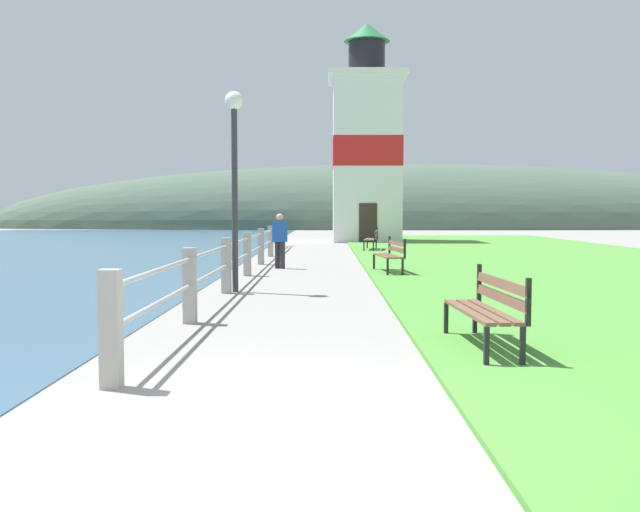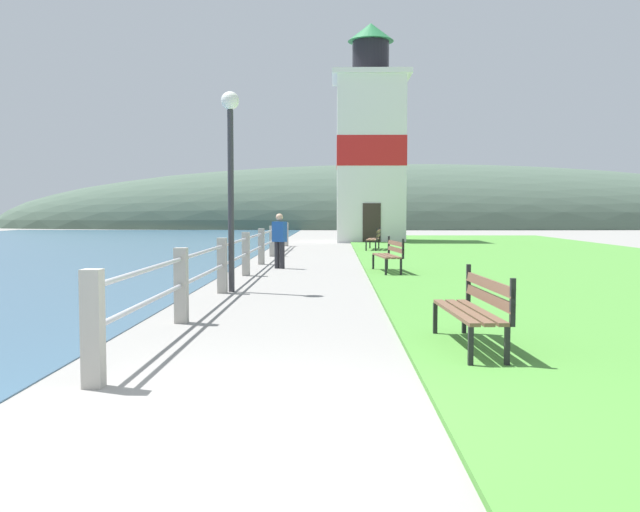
{
  "view_description": "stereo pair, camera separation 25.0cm",
  "coord_description": "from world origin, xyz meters",
  "px_view_note": "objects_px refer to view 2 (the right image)",
  "views": [
    {
      "loc": [
        0.49,
        -5.39,
        1.61
      ],
      "look_at": [
        0.33,
        15.33,
        0.3
      ],
      "focal_mm": 40.0,
      "sensor_mm": 36.0,
      "label": 1
    },
    {
      "loc": [
        0.74,
        -5.39,
        1.61
      ],
      "look_at": [
        0.33,
        15.33,
        0.3
      ],
      "focal_mm": 40.0,
      "sensor_mm": 36.0,
      "label": 2
    }
  ],
  "objects_px": {
    "lighthouse": "(370,148)",
    "lamp_post": "(231,154)",
    "park_bench_near": "(475,306)",
    "person_strolling": "(279,239)",
    "park_bench_midway": "(390,253)",
    "park_bench_far": "(375,238)"
  },
  "relations": [
    {
      "from": "park_bench_far",
      "to": "person_strolling",
      "type": "distance_m",
      "value": 9.39
    },
    {
      "from": "park_bench_far",
      "to": "person_strolling",
      "type": "bearing_deg",
      "value": 77.58
    },
    {
      "from": "park_bench_near",
      "to": "lamp_post",
      "type": "height_order",
      "value": "lamp_post"
    },
    {
      "from": "lamp_post",
      "to": "person_strolling",
      "type": "bearing_deg",
      "value": 84.86
    },
    {
      "from": "park_bench_far",
      "to": "lighthouse",
      "type": "bearing_deg",
      "value": -84.21
    },
    {
      "from": "park_bench_near",
      "to": "lamp_post",
      "type": "distance_m",
      "value": 7.4
    },
    {
      "from": "park_bench_near",
      "to": "lamp_post",
      "type": "xyz_separation_m",
      "value": [
        -3.65,
        6.04,
        2.2
      ]
    },
    {
      "from": "park_bench_near",
      "to": "lighthouse",
      "type": "bearing_deg",
      "value": -93.36
    },
    {
      "from": "lighthouse",
      "to": "lamp_post",
      "type": "xyz_separation_m",
      "value": [
        -3.93,
        -23.38,
        -2.16
      ]
    },
    {
      "from": "park_bench_near",
      "to": "person_strolling",
      "type": "distance_m",
      "value": 12.22
    },
    {
      "from": "park_bench_near",
      "to": "park_bench_far",
      "type": "distance_m",
      "value": 20.64
    },
    {
      "from": "park_bench_near",
      "to": "lighthouse",
      "type": "xyz_separation_m",
      "value": [
        0.27,
        29.43,
        4.36
      ]
    },
    {
      "from": "park_bench_far",
      "to": "lighthouse",
      "type": "height_order",
      "value": "lighthouse"
    },
    {
      "from": "park_bench_near",
      "to": "lighthouse",
      "type": "height_order",
      "value": "lighthouse"
    },
    {
      "from": "lighthouse",
      "to": "person_strolling",
      "type": "distance_m",
      "value": 18.4
    },
    {
      "from": "lighthouse",
      "to": "park_bench_midway",
      "type": "bearing_deg",
      "value": -91.35
    },
    {
      "from": "park_bench_far",
      "to": "lighthouse",
      "type": "xyz_separation_m",
      "value": [
        0.24,
        8.79,
        4.36
      ]
    },
    {
      "from": "park_bench_near",
      "to": "park_bench_far",
      "type": "xyz_separation_m",
      "value": [
        0.04,
        20.64,
        0.0
      ]
    },
    {
      "from": "lighthouse",
      "to": "lamp_post",
      "type": "bearing_deg",
      "value": -99.54
    },
    {
      "from": "park_bench_midway",
      "to": "person_strolling",
      "type": "xyz_separation_m",
      "value": [
        -2.95,
        1.74,
        0.3
      ]
    },
    {
      "from": "person_strolling",
      "to": "lamp_post",
      "type": "height_order",
      "value": "lamp_post"
    },
    {
      "from": "park_bench_near",
      "to": "park_bench_far",
      "type": "height_order",
      "value": "same"
    }
  ]
}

